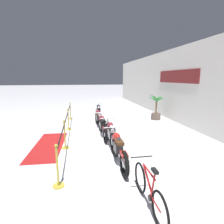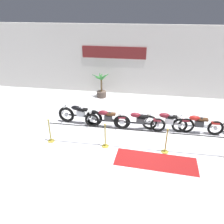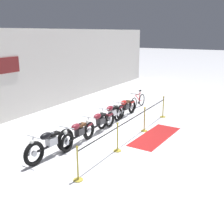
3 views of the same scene
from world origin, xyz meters
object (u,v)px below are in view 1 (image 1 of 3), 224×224
(stanchion_far_left, at_px, (68,116))
(stanchion_far_right, at_px, (58,172))
(motorcycle_maroon_1, at_px, (99,118))
(potted_palm_left_of_row, at_px, (156,107))
(motorcycle_black_0, at_px, (99,113))
(motorcycle_maroon_3, at_px, (111,134))
(motorcycle_maroon_2, at_px, (102,126))
(floor_banner, at_px, (49,145))
(motorcycle_red_4, at_px, (118,148))
(bicycle, at_px, (149,191))
(stanchion_mid_right, at_px, (65,139))
(stanchion_mid_left, at_px, (68,123))

(stanchion_far_left, height_order, stanchion_far_right, same)
(motorcycle_maroon_1, height_order, potted_palm_left_of_row, potted_palm_left_of_row)
(motorcycle_black_0, bearing_deg, motorcycle_maroon_3, -0.13)
(motorcycle_maroon_2, relative_size, floor_banner, 0.79)
(motorcycle_maroon_3, bearing_deg, potted_palm_left_of_row, 137.02)
(motorcycle_red_4, bearing_deg, floor_banner, -128.48)
(bicycle, xyz_separation_m, potted_palm_left_of_row, (-6.95, 3.35, 0.40))
(motorcycle_maroon_1, distance_m, stanchion_mid_right, 2.99)
(motorcycle_red_4, bearing_deg, motorcycle_maroon_3, 178.61)
(motorcycle_maroon_2, distance_m, motorcycle_maroon_3, 1.28)
(motorcycle_black_0, bearing_deg, stanchion_mid_right, -23.11)
(motorcycle_maroon_2, xyz_separation_m, stanchion_mid_right, (1.11, -1.52, -0.10))
(motorcycle_maroon_3, bearing_deg, floor_banner, -102.90)
(motorcycle_red_4, distance_m, floor_banner, 2.94)
(motorcycle_maroon_2, distance_m, potted_palm_left_of_row, 4.42)
(stanchion_mid_right, bearing_deg, bicycle, 28.31)
(potted_palm_left_of_row, bearing_deg, motorcycle_black_0, -95.45)
(motorcycle_black_0, bearing_deg, stanchion_mid_left, -47.17)
(bicycle, bearing_deg, motorcycle_red_4, -174.69)
(motorcycle_red_4, bearing_deg, motorcycle_black_0, 179.57)
(stanchion_far_left, distance_m, stanchion_mid_right, 2.46)
(bicycle, relative_size, floor_banner, 0.57)
(potted_palm_left_of_row, height_order, stanchion_far_right, potted_palm_left_of_row)
(motorcycle_red_4, distance_m, stanchion_mid_left, 4.15)
(motorcycle_maroon_1, distance_m, motorcycle_maroon_2, 1.46)
(motorcycle_maroon_1, bearing_deg, stanchion_mid_right, -30.52)
(motorcycle_red_4, relative_size, bicycle, 1.31)
(motorcycle_maroon_1, relative_size, stanchion_far_left, 0.30)
(motorcycle_maroon_1, bearing_deg, motorcycle_black_0, 173.37)
(stanchion_far_left, distance_m, stanchion_mid_left, 0.34)
(motorcycle_maroon_3, relative_size, stanchion_mid_left, 2.19)
(motorcycle_maroon_1, height_order, stanchion_mid_left, stanchion_mid_left)
(stanchion_mid_left, relative_size, floor_banner, 0.35)
(motorcycle_black_0, height_order, motorcycle_maroon_1, motorcycle_black_0)
(motorcycle_maroon_2, relative_size, bicycle, 1.39)
(motorcycle_red_4, xyz_separation_m, potted_palm_left_of_row, (-5.03, 3.53, 0.30))
(stanchion_mid_left, bearing_deg, floor_banner, -17.79)
(potted_palm_left_of_row, distance_m, stanchion_far_left, 5.29)
(motorcycle_maroon_3, height_order, motorcycle_red_4, motorcycle_maroon_3)
(stanchion_far_left, bearing_deg, bicycle, 17.34)
(motorcycle_black_0, height_order, motorcycle_maroon_2, motorcycle_black_0)
(stanchion_mid_left, bearing_deg, motorcycle_black_0, 132.83)
(stanchion_far_left, bearing_deg, motorcycle_red_4, 22.81)
(motorcycle_maroon_3, distance_m, stanchion_mid_left, 3.03)
(motorcycle_black_0, relative_size, bicycle, 1.31)
(stanchion_mid_left, bearing_deg, stanchion_far_left, 180.00)
(motorcycle_maroon_1, height_order, stanchion_far_right, stanchion_far_right)
(stanchion_far_left, bearing_deg, motorcycle_black_0, 131.54)
(motorcycle_maroon_1, relative_size, bicycle, 1.27)
(motorcycle_black_0, distance_m, motorcycle_maroon_2, 2.82)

